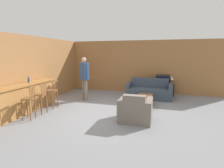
# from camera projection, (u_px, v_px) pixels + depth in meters

# --- Properties ---
(ground_plane) EXTENTS (24.00, 24.00, 0.00)m
(ground_plane) POSITION_uv_depth(u_px,v_px,m) (110.00, 114.00, 5.73)
(ground_plane) COLOR gray
(wall_back) EXTENTS (9.40, 0.08, 2.60)m
(wall_back) POSITION_uv_depth(u_px,v_px,m) (130.00, 67.00, 8.89)
(wall_back) COLOR #9E6B3D
(wall_back) RESTS_ON ground_plane
(wall_left) EXTENTS (0.08, 8.58, 2.60)m
(wall_left) POSITION_uv_depth(u_px,v_px,m) (50.00, 69.00, 7.58)
(wall_left) COLOR #9E6B3D
(wall_left) RESTS_ON ground_plane
(bar_counter) EXTENTS (0.55, 2.72, 0.97)m
(bar_counter) POSITION_uv_depth(u_px,v_px,m) (26.00, 98.00, 5.89)
(bar_counter) COLOR #A87038
(bar_counter) RESTS_ON ground_plane
(bar_chair_near) EXTENTS (0.41, 0.41, 1.01)m
(bar_chair_near) POSITION_uv_depth(u_px,v_px,m) (28.00, 102.00, 5.17)
(bar_chair_near) COLOR brown
(bar_chair_near) RESTS_ON ground_plane
(bar_chair_mid) EXTENTS (0.38, 0.38, 1.01)m
(bar_chair_mid) POSITION_uv_depth(u_px,v_px,m) (41.00, 97.00, 5.69)
(bar_chair_mid) COLOR brown
(bar_chair_mid) RESTS_ON ground_plane
(bar_chair_far) EXTENTS (0.42, 0.42, 1.01)m
(bar_chair_far) POSITION_uv_depth(u_px,v_px,m) (52.00, 93.00, 6.29)
(bar_chair_far) COLOR brown
(bar_chair_far) RESTS_ON ground_plane
(couch_far) EXTENTS (1.94, 0.87, 0.86)m
(couch_far) POSITION_uv_depth(u_px,v_px,m) (149.00, 91.00, 7.72)
(couch_far) COLOR #384251
(couch_far) RESTS_ON ground_plane
(armchair_near) EXTENTS (0.93, 0.83, 0.84)m
(armchair_near) POSITION_uv_depth(u_px,v_px,m) (135.00, 111.00, 5.07)
(armchair_near) COLOR #70665B
(armchair_near) RESTS_ON ground_plane
(coffee_table) EXTENTS (0.53, 1.06, 0.41)m
(coffee_table) POSITION_uv_depth(u_px,v_px,m) (144.00, 98.00, 6.46)
(coffee_table) COLOR brown
(coffee_table) RESTS_ON ground_plane
(tv_unit) EXTENTS (1.02, 0.45, 0.51)m
(tv_unit) POSITION_uv_depth(u_px,v_px,m) (162.00, 90.00, 8.30)
(tv_unit) COLOR black
(tv_unit) RESTS_ON ground_plane
(tv) EXTENTS (0.66, 0.52, 0.45)m
(tv) POSITION_uv_depth(u_px,v_px,m) (163.00, 80.00, 8.22)
(tv) COLOR black
(tv) RESTS_ON tv_unit
(bottle) EXTENTS (0.06, 0.06, 0.23)m
(bottle) POSITION_uv_depth(u_px,v_px,m) (29.00, 79.00, 6.05)
(bottle) COLOR #234293
(bottle) RESTS_ON bar_counter
(table_lamp) EXTENTS (0.27, 0.27, 0.44)m
(table_lamp) POSITION_uv_depth(u_px,v_px,m) (171.00, 78.00, 8.10)
(table_lamp) COLOR brown
(table_lamp) RESTS_ON tv_unit
(person_by_window) EXTENTS (0.52, 0.43, 1.80)m
(person_by_window) POSITION_uv_depth(u_px,v_px,m) (84.00, 76.00, 7.31)
(person_by_window) COLOR #756B5B
(person_by_window) RESTS_ON ground_plane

